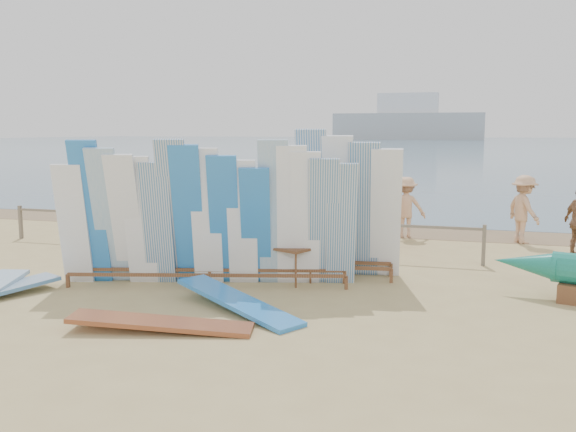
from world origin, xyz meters
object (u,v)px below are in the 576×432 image
(beach_chair_left, at_px, (220,234))
(beachgoer_2, at_px, (199,208))
(side_surfboard_rack, at_px, (337,212))
(beachgoer_extra_0, at_px, (524,209))
(beachgoer_4, at_px, (289,207))
(flat_board_c, at_px, (161,331))
(beachgoer_11, at_px, (113,199))
(vendor_table, at_px, (289,263))
(beachgoer_7, at_px, (340,203))
(beachgoer_1, at_px, (196,202))
(beachgoer_5, at_px, (306,202))
(beachgoer_9, at_px, (406,207))
(beach_chair_right, at_px, (266,239))
(flat_board_d, at_px, (237,311))
(main_surfboard_rack, at_px, (206,221))
(beachgoer_6, at_px, (370,210))
(beachgoer_8, at_px, (374,211))
(stroller, at_px, (368,231))

(beach_chair_left, relative_size, beachgoer_2, 0.43)
(side_surfboard_rack, height_order, beachgoer_extra_0, side_surfboard_rack)
(side_surfboard_rack, bearing_deg, beachgoer_4, 111.64)
(flat_board_c, height_order, beachgoer_4, beachgoer_4)
(beachgoer_11, bearing_deg, vendor_table, -87.80)
(beach_chair_left, bearing_deg, beachgoer_7, 37.79)
(beachgoer_1, bearing_deg, side_surfboard_rack, -177.58)
(vendor_table, xyz_separation_m, beachgoer_5, (-1.35, 6.49, 0.41))
(beachgoer_2, bearing_deg, beachgoer_9, 137.82)
(vendor_table, distance_m, beach_chair_right, 3.54)
(beachgoer_11, bearing_deg, flat_board_d, -97.82)
(main_surfboard_rack, bearing_deg, beachgoer_7, 63.58)
(beachgoer_4, relative_size, beachgoer_6, 1.09)
(beachgoer_8, height_order, beachgoer_9, beachgoer_8)
(stroller, xyz_separation_m, beachgoer_7, (-1.07, 1.91, 0.46))
(beachgoer_7, distance_m, beachgoer_11, 7.20)
(main_surfboard_rack, bearing_deg, beachgoer_extra_0, 31.32)
(beachgoer_9, distance_m, beachgoer_2, 5.61)
(main_surfboard_rack, distance_m, stroller, 5.03)
(beach_chair_right, relative_size, beachgoer_4, 0.44)
(beachgoer_8, bearing_deg, beach_chair_left, 119.24)
(beachgoer_extra_0, relative_size, beachgoer_11, 1.13)
(stroller, distance_m, beachgoer_7, 2.24)
(side_surfboard_rack, xyz_separation_m, beach_chair_right, (-2.32, 2.56, -1.09))
(side_surfboard_rack, height_order, beachgoer_11, side_surfboard_rack)
(beachgoer_4, distance_m, beachgoer_2, 2.35)
(side_surfboard_rack, xyz_separation_m, beachgoer_9, (0.87, 5.13, -0.50))
(beach_chair_left, xyz_separation_m, beachgoer_6, (3.72, 1.40, 0.60))
(flat_board_d, height_order, beachgoer_9, beachgoer_9)
(beach_chair_left, xyz_separation_m, beachgoer_8, (3.90, 0.91, 0.65))
(beach_chair_left, distance_m, stroller, 3.86)
(flat_board_c, xyz_separation_m, beach_chair_right, (-0.51, 6.46, 0.24))
(beachgoer_extra_0, xyz_separation_m, beachgoer_11, (-12.02, -0.17, -0.10))
(flat_board_d, relative_size, beachgoer_6, 1.61)
(beachgoer_6, bearing_deg, flat_board_d, -50.12)
(flat_board_c, bearing_deg, beachgoer_6, -24.87)
(beachgoer_11, bearing_deg, beachgoer_extra_0, -49.97)
(beachgoer_2, bearing_deg, beachgoer_7, 147.22)
(beachgoer_9, distance_m, beachgoer_5, 3.11)
(main_surfboard_rack, relative_size, flat_board_c, 2.06)
(beachgoer_8, xyz_separation_m, beachgoer_4, (-2.27, -0.06, 0.03))
(beachgoer_9, xyz_separation_m, beachgoer_5, (-3.02, 0.73, -0.04))
(beachgoer_8, distance_m, beachgoer_5, 3.12)
(main_surfboard_rack, distance_m, beachgoer_8, 5.63)
(beachgoer_7, bearing_deg, beachgoer_8, 102.61)
(beach_chair_right, distance_m, beachgoer_8, 2.87)
(beachgoer_2, bearing_deg, beachgoer_extra_0, 128.66)
(stroller, bearing_deg, beach_chair_left, -172.05)
(flat_board_d, height_order, beachgoer_8, beachgoer_8)
(flat_board_c, distance_m, beach_chair_left, 7.05)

